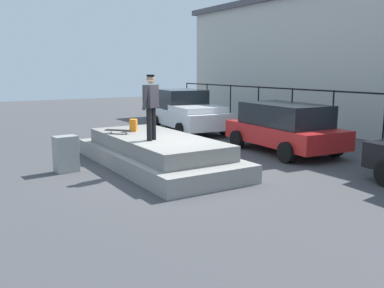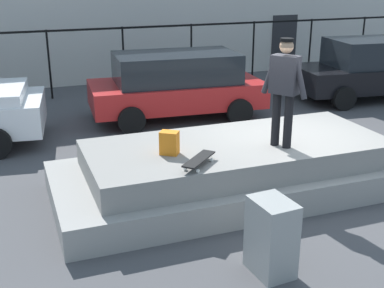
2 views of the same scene
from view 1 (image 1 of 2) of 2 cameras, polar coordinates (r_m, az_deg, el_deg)
ground_plane at (r=11.39m, az=-3.04°, el=-3.95°), size 60.00×60.00×0.00m
concrete_ledge at (r=12.15m, az=-4.92°, el=-1.16°), size 6.20×2.64×0.88m
skateboarder at (r=11.25m, az=-5.63°, el=5.66°), size 0.50×0.73×1.76m
skateboard at (r=12.65m, az=-10.12°, el=1.84°), size 0.69×0.67×0.12m
backpack at (r=13.11m, az=-8.00°, el=2.56°), size 0.34×0.33×0.37m
car_white_pickup_near at (r=18.82m, az=-0.68°, el=4.51°), size 5.02×2.73×1.86m
car_red_hatchback_mid at (r=14.36m, az=12.48°, el=2.35°), size 4.44×2.46×1.65m
utility_box at (r=11.91m, az=-16.86°, el=-1.30°), size 0.49×0.63×0.99m
fence_row at (r=16.36m, az=21.67°, el=4.55°), size 24.06×0.06×1.99m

